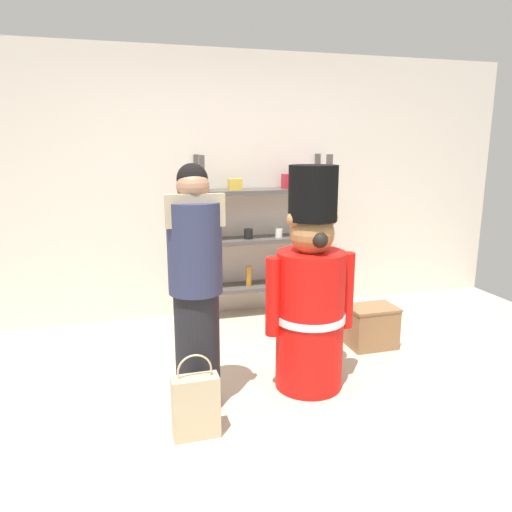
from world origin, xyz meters
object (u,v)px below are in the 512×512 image
display_crate (371,326)px  person_shopper (196,288)px  teddy_bear_guard (310,296)px  shopping_bag (196,406)px  merchandise_shelf (263,237)px

display_crate → person_shopper: bearing=-159.8°
teddy_bear_guard → shopping_bag: teddy_bear_guard is taller
merchandise_shelf → person_shopper: merchandise_shelf is taller
person_shopper → teddy_bear_guard: bearing=5.7°
merchandise_shelf → teddy_bear_guard: size_ratio=1.02×
teddy_bear_guard → person_shopper: (-0.81, -0.08, 0.15)m
merchandise_shelf → shopping_bag: 2.33m
person_shopper → display_crate: size_ratio=3.92×
merchandise_shelf → person_shopper: 1.93m
shopping_bag → display_crate: shopping_bag is taller
person_shopper → display_crate: person_shopper is taller
teddy_bear_guard → shopping_bag: (-0.89, -0.41, -0.48)m
teddy_bear_guard → display_crate: size_ratio=3.86×
merchandise_shelf → shopping_bag: size_ratio=3.06×
teddy_bear_guard → shopping_bag: bearing=-155.2°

